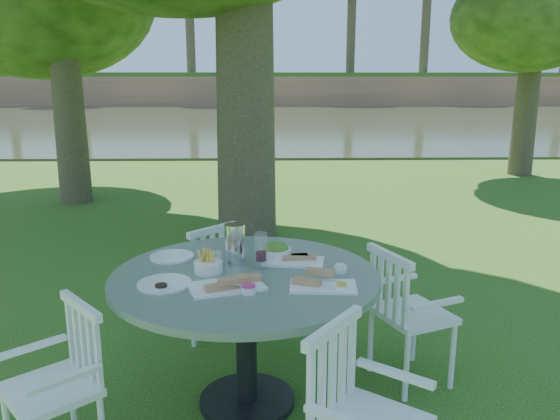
# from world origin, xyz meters

# --- Properties ---
(ground) EXTENTS (140.00, 140.00, 0.00)m
(ground) POSITION_xyz_m (0.00, 0.00, 0.00)
(ground) COLOR #1D440E
(ground) RESTS_ON ground
(table) EXTENTS (1.50, 1.50, 0.81)m
(table) POSITION_xyz_m (-0.23, -1.18, 0.67)
(table) COLOR black
(table) RESTS_ON ground
(chair_ne) EXTENTS (0.55, 0.56, 0.87)m
(chair_ne) POSITION_xyz_m (0.72, -0.96, 0.51)
(chair_ne) COLOR white
(chair_ne) RESTS_ON ground
(chair_nw) EXTENTS (0.59, 0.59, 0.85)m
(chair_nw) POSITION_xyz_m (-0.57, -0.26, 0.50)
(chair_nw) COLOR white
(chair_nw) RESTS_ON ground
(chair_sw) EXTENTS (0.56, 0.57, 0.82)m
(chair_sw) POSITION_xyz_m (-1.08, -1.64, 0.48)
(chair_sw) COLOR white
(chair_sw) RESTS_ON ground
(chair_se) EXTENTS (0.59, 0.60, 0.87)m
(chair_se) POSITION_xyz_m (0.25, -2.02, 0.51)
(chair_se) COLOR white
(chair_se) RESTS_ON ground
(tableware) EXTENTS (1.18, 0.81, 0.24)m
(tableware) POSITION_xyz_m (-0.26, -1.11, 0.86)
(tableware) COLOR white
(tableware) RESTS_ON table
(river) EXTENTS (100.00, 28.00, 0.12)m
(river) POSITION_xyz_m (0.00, 23.00, 0.00)
(river) COLOR #2C321D
(river) RESTS_ON ground
(far_bank) EXTENTS (100.00, 18.00, 15.20)m
(far_bank) POSITION_xyz_m (0.28, 41.12, 7.25)
(far_bank) COLOR #966446
(far_bank) RESTS_ON ground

